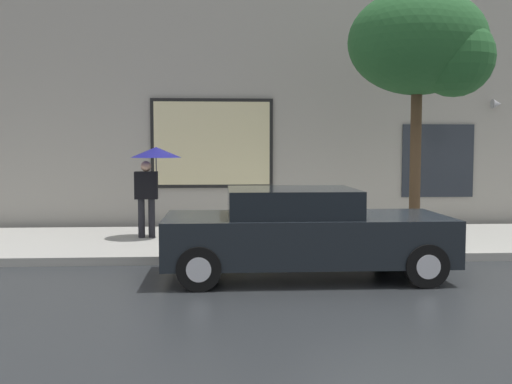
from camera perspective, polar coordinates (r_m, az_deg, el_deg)
The scene contains 7 objects.
ground_plane at distance 9.85m, azimuth 12.85°, elevation -7.69°, with size 60.00×60.00×0.00m, color #282B2D.
sidewalk at distance 12.70m, azimuth 9.03°, elevation -4.63°, with size 20.00×4.00×0.15m, color #A3A099.
building_facade at distance 15.07m, azimuth 7.01°, elevation 9.76°, with size 20.00×0.67×7.00m.
parked_car at distance 9.40m, azimuth 4.49°, elevation -3.87°, with size 4.37×1.93×1.39m.
fire_hydrant at distance 11.08m, azimuth -0.38°, elevation -3.50°, with size 0.30×0.44×0.77m.
pedestrian_with_umbrella at distance 12.58m, azimuth -9.77°, elevation 2.60°, with size 1.05×1.05×1.89m.
street_tree at distance 12.04m, azimuth 15.81°, elevation 13.21°, with size 2.65×2.26×4.87m.
Camera 1 is at (-2.75, -9.25, 2.01)m, focal length 41.99 mm.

